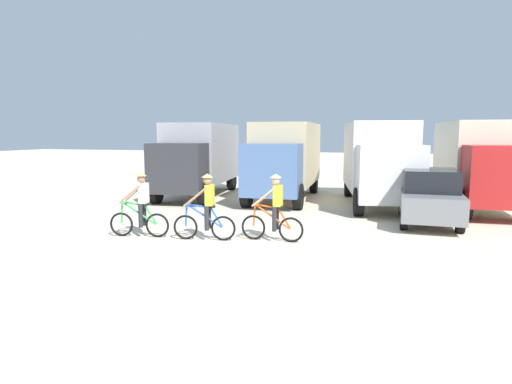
{
  "coord_description": "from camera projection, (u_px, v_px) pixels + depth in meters",
  "views": [
    {
      "loc": [
        3.48,
        -9.47,
        2.86
      ],
      "look_at": [
        -0.34,
        3.3,
        1.1
      ],
      "focal_mm": 30.76,
      "sensor_mm": 36.0,
      "label": 1
    }
  ],
  "objects": [
    {
      "name": "cyclist_orange_shirt",
      "position": [
        141.0,
        207.0,
        12.21
      ],
      "size": [
        1.72,
        0.54,
        1.82
      ],
      "color": "black",
      "rests_on": "ground"
    },
    {
      "name": "box_truck_avon_van",
      "position": [
        379.0,
        159.0,
        17.77
      ],
      "size": [
        3.35,
        7.03,
        3.35
      ],
      "color": "white",
      "rests_on": "ground"
    },
    {
      "name": "box_truck_tan_camper",
      "position": [
        285.0,
        157.0,
        19.37
      ],
      "size": [
        2.64,
        6.84,
        3.35
      ],
      "color": "#CCB78E",
      "rests_on": "ground"
    },
    {
      "name": "cyclist_near_camera",
      "position": [
        274.0,
        210.0,
        11.71
      ],
      "size": [
        1.73,
        0.52,
        1.82
      ],
      "color": "black",
      "rests_on": "ground"
    },
    {
      "name": "cyclist_cowboy_hat",
      "position": [
        206.0,
        209.0,
        11.82
      ],
      "size": [
        1.72,
        0.54,
        1.82
      ],
      "color": "black",
      "rests_on": "ground"
    },
    {
      "name": "box_truck_grey_hauler",
      "position": [
        199.0,
        156.0,
        20.43
      ],
      "size": [
        3.09,
        6.97,
        3.35
      ],
      "color": "#9E9EA3",
      "rests_on": "ground"
    },
    {
      "name": "ground_plane",
      "position": [
        230.0,
        256.0,
        10.36
      ],
      "size": [
        120.0,
        120.0,
        0.0
      ],
      "primitive_type": "plane",
      "color": "beige"
    },
    {
      "name": "box_truck_cream_rv",
      "position": [
        480.0,
        160.0,
        16.87
      ],
      "size": [
        2.75,
        6.87,
        3.35
      ],
      "color": "beige",
      "rests_on": "ground"
    },
    {
      "name": "sedan_parked",
      "position": [
        429.0,
        196.0,
        14.09
      ],
      "size": [
        1.81,
        4.22,
        1.76
      ],
      "color": "slate",
      "rests_on": "ground"
    }
  ]
}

